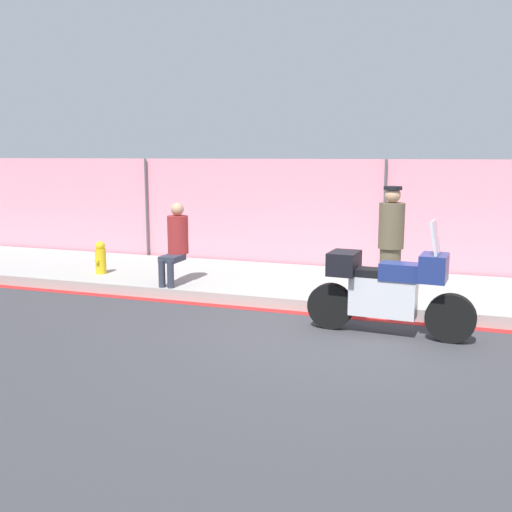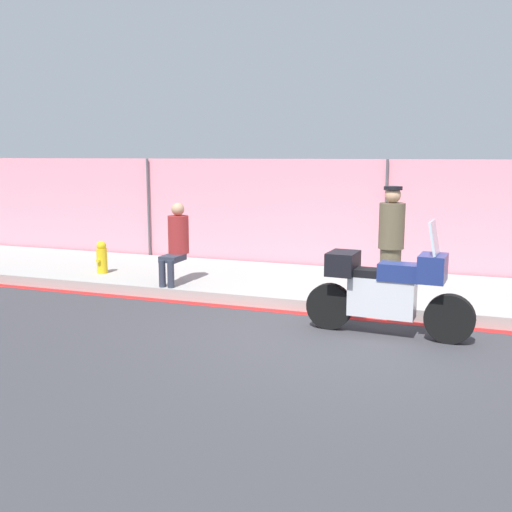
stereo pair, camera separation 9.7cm
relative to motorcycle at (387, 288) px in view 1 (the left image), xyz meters
name	(u,v)px [view 1 (the left image)]	position (x,y,z in m)	size (l,w,h in m)	color
ground_plane	(341,337)	(-0.52, -0.31, -0.62)	(120.00, 120.00, 0.00)	#38383D
sidewalk	(371,290)	(-0.52, 2.16, -0.53)	(37.04, 2.82, 0.18)	#9E9E99
curb_paint_stripe	(355,318)	(-0.52, 0.66, -0.61)	(37.04, 0.18, 0.01)	red
storefront_fence	(385,220)	(-0.52, 3.66, 0.50)	(35.19, 0.17, 2.23)	pink
motorcycle	(387,288)	(0.00, 0.00, 0.00)	(2.16, 0.59, 1.52)	black
officer_standing	(391,239)	(-0.17, 1.71, 0.40)	(0.39, 0.39, 1.66)	brown
person_seated_on_curb	(176,239)	(-3.64, 1.23, 0.31)	(0.35, 0.68, 1.35)	#2D3342
fire_hydrant	(101,258)	(-5.31, 1.50, -0.15)	(0.19, 0.24, 0.59)	gold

